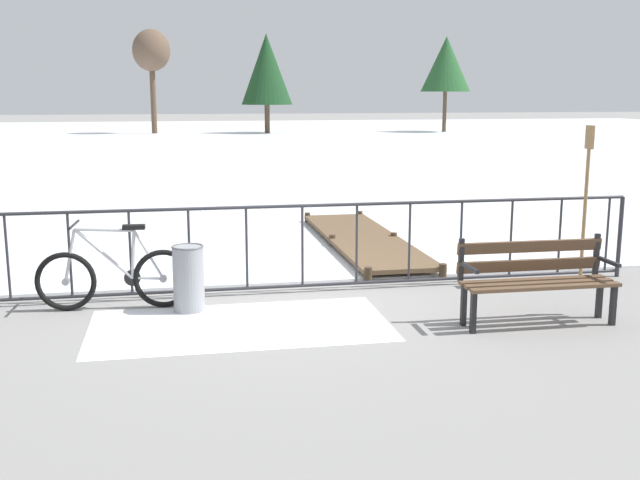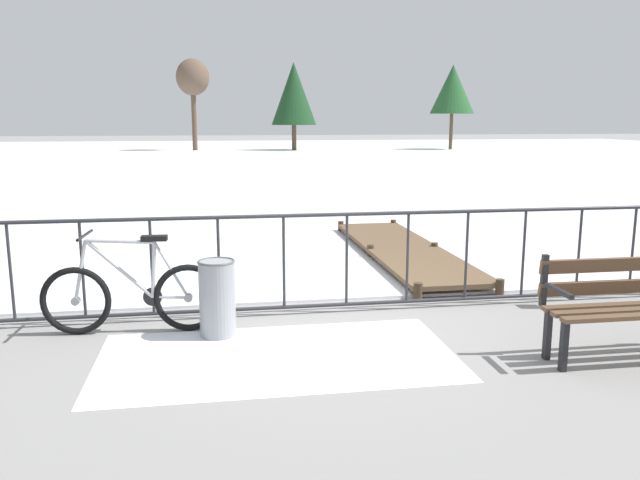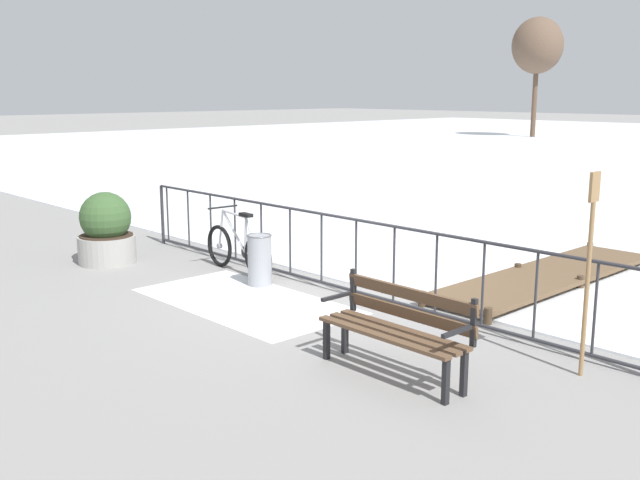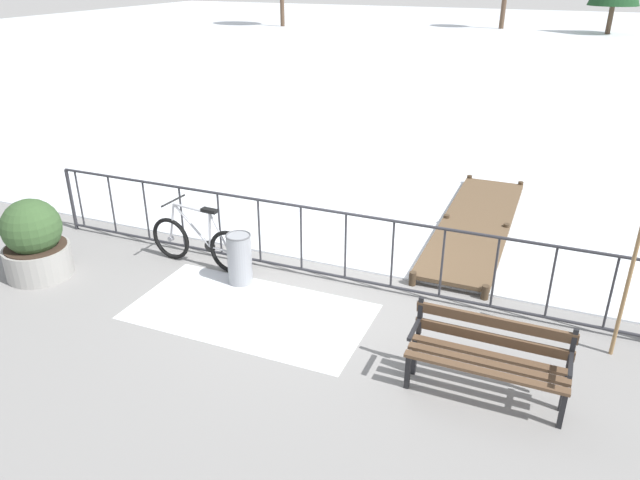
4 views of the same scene
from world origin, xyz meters
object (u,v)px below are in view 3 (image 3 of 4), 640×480
trash_bin (260,260)px  planter_with_shrub (106,230)px  bicycle_near_railing (238,249)px  oar_upright (589,261)px  park_bench (398,323)px

trash_bin → planter_with_shrub: bearing=-161.8°
bicycle_near_railing → oar_upright: size_ratio=0.86×
planter_with_shrub → trash_bin: (2.77, 0.91, -0.16)m
park_bench → oar_upright: 1.88m
park_bench → planter_with_shrub: planter_with_shrub is taller
park_bench → oar_upright: (1.25, 1.26, 0.63)m
trash_bin → bicycle_near_railing: bearing=164.5°
planter_with_shrub → trash_bin: bearing=18.2°
park_bench → oar_upright: size_ratio=0.81×
bicycle_near_railing → planter_with_shrub: planter_with_shrub is taller
park_bench → planter_with_shrub: bearing=178.2°
bicycle_near_railing → park_bench: size_ratio=1.07×
bicycle_near_railing → trash_bin: 0.83m
park_bench → trash_bin: 3.69m
park_bench → oar_upright: oar_upright is taller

